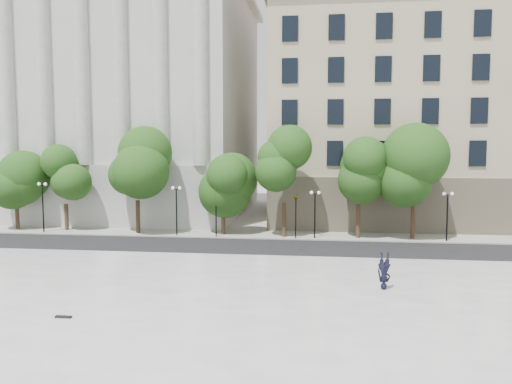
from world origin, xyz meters
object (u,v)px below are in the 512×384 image
at_px(traffic_light_east, 296,196).
at_px(skateboard, 63,317).
at_px(traffic_light_west, 216,195).
at_px(person_lying, 384,284).

bearing_deg(traffic_light_east, skateboard, -112.29).
relative_size(traffic_light_west, traffic_light_east, 0.99).
height_order(traffic_light_west, person_lying, traffic_light_west).
height_order(traffic_light_west, traffic_light_east, traffic_light_east).
height_order(traffic_light_east, skateboard, traffic_light_east).
relative_size(traffic_light_west, person_lying, 2.21).
relative_size(traffic_light_east, skateboard, 5.88).
distance_m(person_lying, skateboard, 15.18).
height_order(traffic_light_east, person_lying, traffic_light_east).
bearing_deg(skateboard, person_lying, 24.13).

